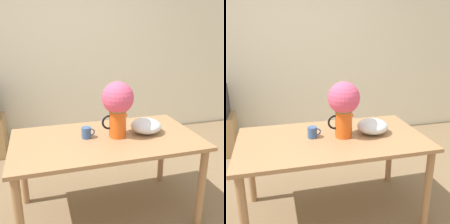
% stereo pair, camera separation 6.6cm
% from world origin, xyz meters
% --- Properties ---
extents(wall_back, '(8.00, 0.05, 2.60)m').
position_xyz_m(wall_back, '(0.00, 2.10, 1.30)').
color(wall_back, '#EDE5CC').
rests_on(wall_back, ground_plane).
extents(table, '(1.50, 0.82, 0.72)m').
position_xyz_m(table, '(0.15, 0.24, 0.63)').
color(table, '#A3754C').
rests_on(table, ground_plane).
extents(flower_vase, '(0.26, 0.26, 0.46)m').
position_xyz_m(flower_vase, '(0.24, 0.24, 1.01)').
color(flower_vase, '#E05619').
rests_on(flower_vase, table).
extents(coffee_mug, '(0.11, 0.08, 0.09)m').
position_xyz_m(coffee_mug, '(-0.01, 0.29, 0.77)').
color(coffee_mug, '#385689').
rests_on(coffee_mug, table).
extents(white_bowl, '(0.26, 0.26, 0.12)m').
position_xyz_m(white_bowl, '(0.50, 0.26, 0.78)').
color(white_bowl, silver).
rests_on(white_bowl, table).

